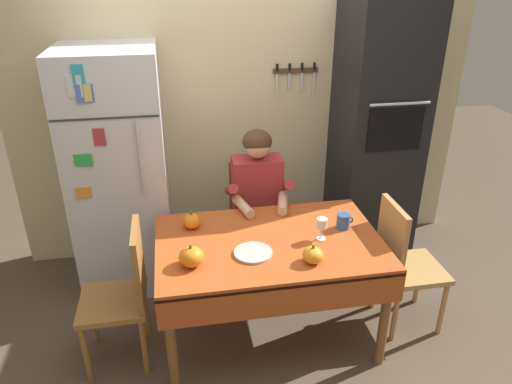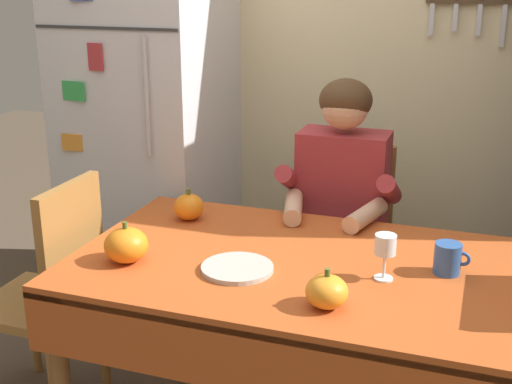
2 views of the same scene
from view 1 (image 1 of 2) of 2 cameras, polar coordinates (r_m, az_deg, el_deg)
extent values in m
plane|color=brown|center=(3.37, 1.79, -17.42)|extent=(10.00, 10.00, 0.00)
cube|color=beige|center=(3.92, -1.33, 10.97)|extent=(3.70, 0.10, 2.60)
cube|color=#4C3823|center=(3.89, 4.73, 14.22)|extent=(0.36, 0.02, 0.04)
cube|color=silver|center=(3.86, 2.50, 12.87)|extent=(0.02, 0.01, 0.14)
cube|color=black|center=(3.84, 2.54, 14.58)|extent=(0.02, 0.01, 0.06)
cube|color=silver|center=(3.88, 3.98, 13.06)|extent=(0.02, 0.01, 0.12)
cube|color=black|center=(3.86, 4.04, 14.61)|extent=(0.02, 0.01, 0.06)
cube|color=silver|center=(3.91, 5.44, 12.97)|extent=(0.02, 0.01, 0.13)
cube|color=black|center=(3.88, 5.52, 14.64)|extent=(0.02, 0.01, 0.06)
cube|color=silver|center=(3.94, 6.86, 12.69)|extent=(0.02, 0.01, 0.18)
cube|color=black|center=(3.91, 6.98, 14.65)|extent=(0.02, 0.01, 0.06)
cube|color=silver|center=(3.66, -15.94, 2.20)|extent=(0.68, 0.68, 1.80)
cylinder|color=silver|center=(3.22, -13.64, 4.00)|extent=(0.02, 0.02, 0.50)
cube|color=#333335|center=(3.17, -17.54, 8.36)|extent=(0.67, 0.01, 0.01)
cube|color=teal|center=(3.12, -20.40, 12.77)|extent=(0.07, 0.01, 0.14)
cube|color=#E5D666|center=(3.14, -19.90, 11.01)|extent=(0.10, 0.02, 0.10)
cube|color=green|center=(3.27, -19.90, 3.57)|extent=(0.12, 0.02, 0.08)
cube|color=silver|center=(3.13, -20.82, 11.67)|extent=(0.09, 0.01, 0.13)
cube|color=#B73338|center=(3.20, -18.17, 6.23)|extent=(0.07, 0.02, 0.11)
cube|color=#4C66B7|center=(3.13, -19.71, 10.97)|extent=(0.10, 0.02, 0.11)
cube|color=orange|center=(3.37, -19.79, -0.09)|extent=(0.10, 0.02, 0.08)
cube|color=black|center=(3.95, 14.11, 6.51)|extent=(0.60, 0.60, 2.10)
cube|color=black|center=(3.64, 16.23, 7.12)|extent=(0.42, 0.01, 0.32)
cylinder|color=silver|center=(3.56, 16.81, 10.02)|extent=(0.45, 0.02, 0.02)
cylinder|color=brown|center=(2.88, -10.03, -17.57)|extent=(0.06, 0.06, 0.70)
cylinder|color=brown|center=(3.49, -10.30, -8.78)|extent=(0.06, 0.06, 0.70)
cylinder|color=brown|center=(3.11, 15.06, -14.35)|extent=(0.06, 0.06, 0.70)
cylinder|color=brown|center=(3.68, 10.15, -6.76)|extent=(0.06, 0.06, 0.70)
cube|color=#B24C1E|center=(3.00, 1.59, -6.08)|extent=(1.40, 0.90, 0.04)
cube|color=#B24C1E|center=(2.71, 3.50, -12.79)|extent=(1.40, 0.01, 0.20)
cube|color=brown|center=(3.74, -0.01, -4.24)|extent=(0.40, 0.40, 0.04)
cube|color=brown|center=(3.78, -0.49, 0.50)|extent=(0.36, 0.04, 0.48)
cylinder|color=brown|center=(3.70, -2.16, -8.80)|extent=(0.04, 0.04, 0.41)
cylinder|color=brown|center=(3.98, -2.87, -6.04)|extent=(0.04, 0.04, 0.41)
cylinder|color=brown|center=(3.75, 3.05, -8.27)|extent=(0.04, 0.04, 0.41)
cylinder|color=brown|center=(4.03, 1.96, -5.59)|extent=(0.04, 0.04, 0.41)
cube|color=#38384C|center=(3.64, -0.51, -12.71)|extent=(0.10, 0.22, 0.08)
cube|color=#38384C|center=(3.67, 2.64, -12.36)|extent=(0.10, 0.22, 0.08)
cylinder|color=#38384C|center=(3.57, -0.68, -9.74)|extent=(0.09, 0.09, 0.38)
cylinder|color=#38384C|center=(3.60, 2.50, -9.40)|extent=(0.09, 0.09, 0.38)
cube|color=#38384C|center=(3.56, -0.98, -4.70)|extent=(0.12, 0.40, 0.11)
cube|color=#38384C|center=(3.59, 1.87, -4.44)|extent=(0.12, 0.40, 0.11)
cube|color=#9E2D33|center=(3.54, 0.11, 0.45)|extent=(0.36, 0.20, 0.48)
cylinder|color=#9E2D33|center=(3.43, -2.97, 0.30)|extent=(0.07, 0.26, 0.18)
cylinder|color=#9E2D33|center=(3.50, 3.54, 0.80)|extent=(0.07, 0.26, 0.18)
cylinder|color=#D8A884|center=(3.31, -1.53, -1.73)|extent=(0.13, 0.27, 0.07)
cylinder|color=#D8A884|center=(3.36, 3.19, -1.34)|extent=(0.13, 0.27, 0.07)
sphere|color=#D8A884|center=(3.38, 0.17, 5.66)|extent=(0.19, 0.19, 0.19)
ellipsoid|color=#472D19|center=(3.39, 0.14, 6.04)|extent=(0.21, 0.21, 0.17)
cube|color=tan|center=(3.44, 18.08, -8.70)|extent=(0.40, 0.40, 0.04)
cube|color=tan|center=(3.23, 15.86, -5.37)|extent=(0.04, 0.36, 0.48)
cylinder|color=tan|center=(3.53, 21.34, -12.81)|extent=(0.04, 0.04, 0.41)
cylinder|color=tan|center=(3.38, 16.23, -13.84)|extent=(0.04, 0.04, 0.41)
cylinder|color=tan|center=(3.76, 18.78, -9.74)|extent=(0.04, 0.04, 0.41)
cylinder|color=tan|center=(3.62, 13.95, -10.54)|extent=(0.04, 0.04, 0.41)
cube|color=#9E6B33|center=(3.12, -16.68, -12.47)|extent=(0.40, 0.40, 0.04)
cube|color=#9E6B33|center=(2.95, -13.82, -8.33)|extent=(0.04, 0.36, 0.48)
cylinder|color=#9E6B33|center=(3.41, -18.85, -13.81)|extent=(0.04, 0.04, 0.41)
cylinder|color=#9E6B33|center=(3.37, -12.99, -13.54)|extent=(0.04, 0.04, 0.41)
cylinder|color=#9E6B33|center=(3.16, -19.61, -17.71)|extent=(0.04, 0.04, 0.41)
cylinder|color=#9E6B33|center=(3.11, -13.16, -17.49)|extent=(0.04, 0.04, 0.41)
cylinder|color=#2D569E|center=(3.15, 10.32, -3.45)|extent=(0.08, 0.08, 0.10)
torus|color=#2D569E|center=(3.16, 11.12, -3.28)|extent=(0.05, 0.01, 0.05)
cylinder|color=white|center=(3.03, 7.74, -5.53)|extent=(0.06, 0.06, 0.01)
cylinder|color=white|center=(3.01, 7.78, -4.85)|extent=(0.01, 0.01, 0.08)
cylinder|color=white|center=(2.97, 7.86, -3.69)|extent=(0.07, 0.07, 0.06)
ellipsoid|color=orange|center=(3.13, -7.67, -3.44)|extent=(0.11, 0.11, 0.10)
cylinder|color=#4C6023|center=(3.10, -7.74, -2.45)|extent=(0.02, 0.02, 0.02)
ellipsoid|color=orange|center=(2.76, -7.72, -7.64)|extent=(0.14, 0.14, 0.12)
cylinder|color=#4C6023|center=(2.72, -7.81, -6.44)|extent=(0.02, 0.02, 0.02)
ellipsoid|color=orange|center=(2.78, 6.79, -7.48)|extent=(0.12, 0.12, 0.10)
cylinder|color=#4C6023|center=(2.75, 6.85, -6.46)|extent=(0.02, 0.02, 0.02)
cylinder|color=#B7B2A8|center=(2.86, -0.36, -7.25)|extent=(0.23, 0.23, 0.02)
camera|label=2|loc=(1.40, 46.46, -11.97)|focal=47.36mm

